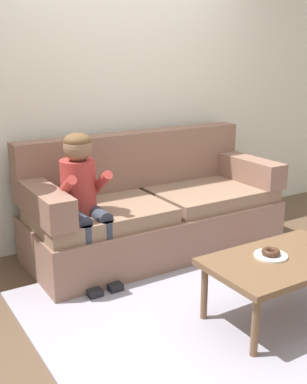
{
  "coord_description": "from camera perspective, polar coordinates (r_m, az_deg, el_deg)",
  "views": [
    {
      "loc": [
        -1.96,
        -2.46,
        1.66
      ],
      "look_at": [
        -0.18,
        0.45,
        0.65
      ],
      "focal_mm": 44.67,
      "sensor_mm": 36.0,
      "label": 1
    }
  ],
  "objects": [
    {
      "name": "ground",
      "position": [
        3.56,
        6.35,
        -11.44
      ],
      "size": [
        10.0,
        10.0,
        0.0
      ],
      "primitive_type": "plane",
      "color": "brown"
    },
    {
      "name": "wall_back",
      "position": [
        4.34,
        -4.69,
        12.97
      ],
      "size": [
        8.0,
        0.1,
        2.8
      ],
      "primitive_type": "cube",
      "color": "silver",
      "rests_on": "ground"
    },
    {
      "name": "area_rug",
      "position": [
        3.39,
        9.01,
        -12.97
      ],
      "size": [
        2.59,
        1.92,
        0.01
      ],
      "primitive_type": "cube",
      "color": "#9993A3",
      "rests_on": "ground"
    },
    {
      "name": "couch",
      "position": [
        4.1,
        -0.18,
        -2.18
      ],
      "size": [
        2.15,
        0.9,
        0.98
      ],
      "color": "#846051",
      "rests_on": "ground"
    },
    {
      "name": "coffee_table",
      "position": [
        3.13,
        15.13,
        -8.32
      ],
      "size": [
        0.98,
        0.58,
        0.42
      ],
      "color": "brown",
      "rests_on": "ground"
    },
    {
      "name": "person_child",
      "position": [
        3.51,
        -8.44,
        -0.1
      ],
      "size": [
        0.34,
        0.58,
        1.1
      ],
      "color": "#AD3833",
      "rests_on": "ground"
    },
    {
      "name": "plate",
      "position": [
        3.11,
        13.81,
        -7.39
      ],
      "size": [
        0.21,
        0.21,
        0.01
      ],
      "primitive_type": "cylinder",
      "color": "white",
      "rests_on": "coffee_table"
    },
    {
      "name": "donut",
      "position": [
        3.1,
        13.84,
        -6.97
      ],
      "size": [
        0.16,
        0.16,
        0.04
      ],
      "primitive_type": "torus",
      "rotation": [
        0.0,
        0.0,
        2.08
      ],
      "color": "#422619",
      "rests_on": "plate"
    },
    {
      "name": "toy_controller",
      "position": [
        4.02,
        12.69,
        -7.98
      ],
      "size": [
        0.23,
        0.09,
        0.05
      ],
      "rotation": [
        0.0,
        0.0,
        0.6
      ],
      "color": "red",
      "rests_on": "ground"
    }
  ]
}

